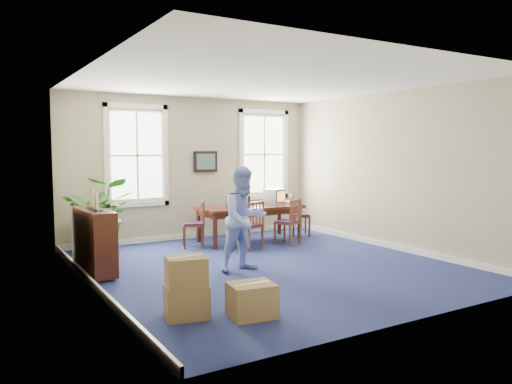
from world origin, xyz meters
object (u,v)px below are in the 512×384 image
chair_near_left (249,225)px  cardboard_boxes (198,281)px  conference_table (250,223)px  crt_tv (274,196)px  potted_plant (102,215)px  credenza (94,243)px  man (244,219)px

chair_near_left → cardboard_boxes: 3.99m
conference_table → cardboard_boxes: cardboard_boxes is taller
cardboard_boxes → conference_table: bearing=52.2°
crt_tv → potted_plant: potted_plant is taller
crt_tv → chair_near_left: crt_tv is taller
credenza → potted_plant: (0.54, 1.67, 0.24)m
potted_plant → chair_near_left: bearing=-24.8°
chair_near_left → cardboard_boxes: size_ratio=0.72×
credenza → cardboard_boxes: credenza is taller
crt_tv → potted_plant: (-3.80, 0.39, -0.21)m
crt_tv → credenza: bearing=175.6°
conference_table → credenza: (-3.66, -1.23, 0.12)m
potted_plant → man: bearing=-58.5°
conference_table → chair_near_left: chair_near_left is taller
crt_tv → cardboard_boxes: size_ratio=0.30×
cardboard_boxes → man: bearing=45.2°
conference_table → chair_near_left: bearing=-120.2°
chair_near_left → crt_tv: bearing=-159.0°
credenza → cardboard_boxes: (0.66, -2.64, -0.12)m
man → chair_near_left: bearing=51.3°
potted_plant → cardboard_boxes: 4.32m
cardboard_boxes → credenza: bearing=104.0°
conference_table → potted_plant: potted_plant is taller
credenza → cardboard_boxes: 2.72m
chair_near_left → man: bearing=42.3°
man → cardboard_boxes: 2.26m
potted_plant → cardboard_boxes: bearing=-88.4°
crt_tv → potted_plant: 3.83m
cardboard_boxes → chair_near_left: bearing=50.6°
man → cardboard_boxes: bearing=-140.9°
crt_tv → potted_plant: bearing=153.3°
man → potted_plant: (-1.68, 2.74, -0.13)m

